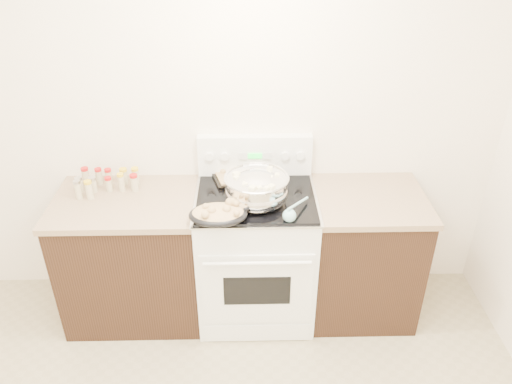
{
  "coord_description": "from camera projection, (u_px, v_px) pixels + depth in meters",
  "views": [
    {
      "loc": [
        0.29,
        -1.28,
        2.58
      ],
      "look_at": [
        0.35,
        1.37,
        1.0
      ],
      "focal_mm": 35.0,
      "sensor_mm": 36.0,
      "label": 1
    }
  ],
  "objects": [
    {
      "name": "mixing_bowl",
      "position": [
        257.0,
        189.0,
        3.05
      ],
      "size": [
        0.4,
        0.4,
        0.23
      ],
      "color": "silver",
      "rests_on": "kitchen_range"
    },
    {
      "name": "baking_sheet",
      "position": [
        245.0,
        173.0,
        3.38
      ],
      "size": [
        0.49,
        0.41,
        0.06
      ],
      "color": "black",
      "rests_on": "kitchen_range"
    },
    {
      "name": "spice_jars",
      "position": [
        106.0,
        181.0,
        3.24
      ],
      "size": [
        0.4,
        0.23,
        0.13
      ],
      "color": "#BFB28C",
      "rests_on": "counter_left"
    },
    {
      "name": "room_shell",
      "position": [
        153.0,
        224.0,
        1.54
      ],
      "size": [
        4.1,
        3.6,
        2.75
      ],
      "color": "white",
      "rests_on": "ground"
    },
    {
      "name": "blue_ladle",
      "position": [
        290.0,
        214.0,
        2.91
      ],
      "size": [
        0.17,
        0.25,
        0.1
      ],
      "color": "#86BFC7",
      "rests_on": "kitchen_range"
    },
    {
      "name": "wooden_spoon",
      "position": [
        241.0,
        195.0,
        3.14
      ],
      "size": [
        0.14,
        0.26,
        0.04
      ],
      "color": "tan",
      "rests_on": "kitchen_range"
    },
    {
      "name": "counter_right",
      "position": [
        362.0,
        254.0,
        3.42
      ],
      "size": [
        0.73,
        0.67,
        0.92
      ],
      "color": "black",
      "rests_on": "ground"
    },
    {
      "name": "roasting_pan",
      "position": [
        218.0,
        213.0,
        2.89
      ],
      "size": [
        0.35,
        0.25,
        0.11
      ],
      "color": "black",
      "rests_on": "kitchen_range"
    },
    {
      "name": "counter_left",
      "position": [
        134.0,
        257.0,
        3.4
      ],
      "size": [
        0.93,
        0.67,
        0.92
      ],
      "color": "black",
      "rests_on": "ground"
    },
    {
      "name": "kitchen_range",
      "position": [
        256.0,
        252.0,
        3.39
      ],
      "size": [
        0.78,
        0.73,
        1.22
      ],
      "color": "white",
      "rests_on": "ground"
    }
  ]
}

